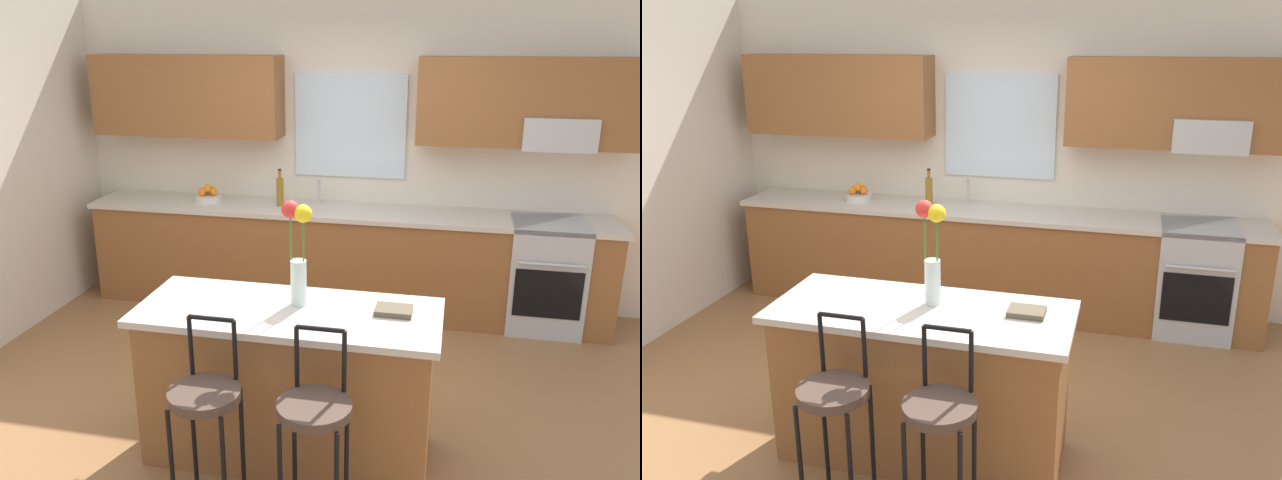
% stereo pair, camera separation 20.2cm
% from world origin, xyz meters
% --- Properties ---
extents(ground_plane, '(14.00, 14.00, 0.00)m').
position_xyz_m(ground_plane, '(0.00, 0.00, 0.00)').
color(ground_plane, olive).
extents(back_wall_assembly, '(5.60, 0.50, 2.70)m').
position_xyz_m(back_wall_assembly, '(0.03, 1.99, 1.51)').
color(back_wall_assembly, beige).
rests_on(back_wall_assembly, ground).
extents(counter_run, '(4.56, 0.64, 0.92)m').
position_xyz_m(counter_run, '(-0.00, 1.70, 0.47)').
color(counter_run, brown).
rests_on(counter_run, ground).
extents(sink_faucet, '(0.02, 0.13, 0.23)m').
position_xyz_m(sink_faucet, '(-0.25, 1.84, 1.06)').
color(sink_faucet, '#B7BABC').
rests_on(sink_faucet, counter_run).
extents(oven_range, '(0.60, 0.64, 0.92)m').
position_xyz_m(oven_range, '(1.71, 1.68, 0.46)').
color(oven_range, '#B7BABC').
rests_on(oven_range, ground).
extents(kitchen_island, '(1.68, 0.69, 0.92)m').
position_xyz_m(kitchen_island, '(0.08, -0.47, 0.46)').
color(kitchen_island, brown).
rests_on(kitchen_island, ground).
extents(bar_stool_near, '(0.36, 0.36, 1.04)m').
position_xyz_m(bar_stool_near, '(-0.19, -1.02, 0.64)').
color(bar_stool_near, black).
rests_on(bar_stool_near, ground).
extents(bar_stool_middle, '(0.36, 0.36, 1.04)m').
position_xyz_m(bar_stool_middle, '(0.36, -1.02, 0.64)').
color(bar_stool_middle, black).
rests_on(bar_stool_middle, ground).
extents(flower_vase, '(0.17, 0.11, 0.60)m').
position_xyz_m(flower_vase, '(0.12, -0.39, 1.24)').
color(flower_vase, silver).
rests_on(flower_vase, kitchen_island).
extents(cookbook, '(0.20, 0.15, 0.03)m').
position_xyz_m(cookbook, '(0.66, -0.39, 0.94)').
color(cookbook, brown).
rests_on(cookbook, kitchen_island).
extents(fruit_bowl_oranges, '(0.24, 0.24, 0.16)m').
position_xyz_m(fruit_bowl_oranges, '(-1.25, 1.70, 0.97)').
color(fruit_bowl_oranges, silver).
rests_on(fruit_bowl_oranges, counter_run).
extents(bottle_olive_oil, '(0.06, 0.06, 0.33)m').
position_xyz_m(bottle_olive_oil, '(-0.57, 1.70, 1.05)').
color(bottle_olive_oil, olive).
rests_on(bottle_olive_oil, counter_run).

